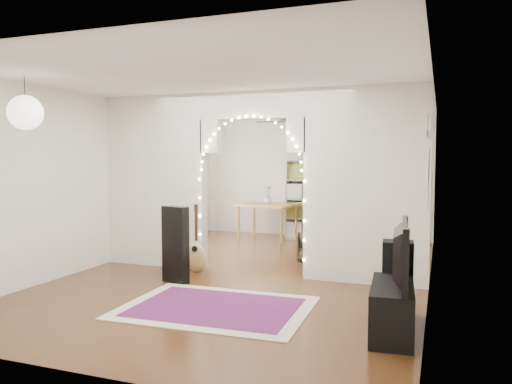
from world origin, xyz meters
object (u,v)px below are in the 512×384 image
(dining_table, at_px, (267,207))
(dining_chair_right, at_px, (335,257))
(media_console, at_px, (392,310))
(floor_speaker, at_px, (397,279))
(acoustic_guitar, at_px, (196,247))
(dining_chair_left, at_px, (311,247))
(bookcase, at_px, (324,199))

(dining_table, relative_size, dining_chair_right, 2.32)
(media_console, xyz_separation_m, dining_chair_right, (-1.02, 2.32, 0.01))
(floor_speaker, bearing_deg, media_console, -94.55)
(acoustic_guitar, relative_size, media_console, 0.87)
(dining_chair_right, bearing_deg, dining_chair_left, 111.60)
(bookcase, bearing_deg, acoustic_guitar, -128.08)
(media_console, xyz_separation_m, dining_table, (-3.01, 4.96, 0.43))
(acoustic_guitar, height_order, dining_chair_left, acoustic_guitar)
(media_console, bearing_deg, acoustic_guitar, 146.10)
(floor_speaker, distance_m, media_console, 0.61)
(bookcase, height_order, dining_chair_left, bookcase)
(dining_chair_left, bearing_deg, media_console, -76.53)
(dining_chair_left, bearing_deg, floor_speaker, -71.50)
(dining_table, bearing_deg, acoustic_guitar, -78.65)
(floor_speaker, xyz_separation_m, dining_chair_right, (-1.03, 1.72, -0.15))
(dining_table, distance_m, dining_chair_right, 3.33)
(floor_speaker, height_order, dining_chair_right, floor_speaker)
(bookcase, height_order, dining_table, bookcase)
(media_console, distance_m, bookcase, 5.82)
(acoustic_guitar, xyz_separation_m, dining_table, (0.01, 3.24, 0.30))
(dining_table, height_order, dining_chair_right, dining_table)
(bookcase, bearing_deg, floor_speaker, -90.18)
(bookcase, xyz_separation_m, dining_chair_right, (0.87, -3.15, -0.58))
(bookcase, bearing_deg, media_console, -92.32)
(acoustic_guitar, relative_size, floor_speaker, 1.05)
(dining_table, bearing_deg, media_console, -47.28)
(media_console, bearing_deg, dining_chair_left, 112.61)
(dining_chair_left, bearing_deg, acoustic_guitar, -146.83)
(dining_table, bearing_deg, bookcase, 35.94)
(media_console, height_order, dining_chair_right, dining_chair_right)
(acoustic_guitar, distance_m, dining_chair_left, 2.04)
(dining_chair_left, bearing_deg, dining_table, 114.86)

